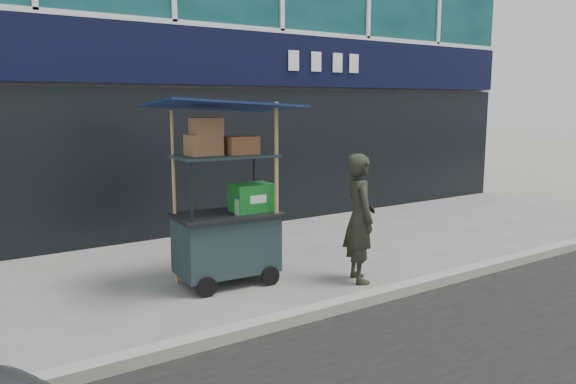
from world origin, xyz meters
TOP-DOWN VIEW (x-y plane):
  - ground at (0.00, 0.00)m, footprint 80.00×80.00m
  - curb at (0.00, -0.20)m, footprint 80.00×0.18m
  - vendor_cart at (-0.50, 1.30)m, footprint 1.71×1.27m
  - vendor_man at (0.86, 0.47)m, footprint 0.57×0.67m

SIDE VIEW (x-z plane):
  - ground at x=0.00m, z-range 0.00..0.00m
  - curb at x=0.00m, z-range 0.00..0.12m
  - vendor_cart at x=-0.50m, z-range -0.33..1.89m
  - vendor_man at x=0.86m, z-range 0.00..1.57m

